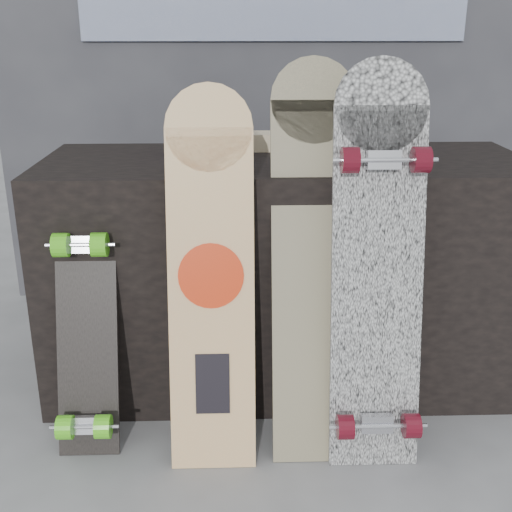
{
  "coord_description": "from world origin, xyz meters",
  "views": [
    {
      "loc": [
        -0.16,
        -1.59,
        1.22
      ],
      "look_at": [
        -0.11,
        0.2,
        0.57
      ],
      "focal_mm": 45.0,
      "sensor_mm": 36.0,
      "label": 1
    }
  ],
  "objects_px": {
    "longboard_cascadia": "(378,264)",
    "vendor_table": "(284,272)",
    "longboard_celtic": "(315,248)",
    "skateboard_dark": "(85,318)",
    "longboard_geisha": "(211,270)"
  },
  "relations": [
    {
      "from": "longboard_geisha",
      "to": "skateboard_dark",
      "type": "xyz_separation_m",
      "value": [
        -0.37,
        0.04,
        -0.16
      ]
    },
    {
      "from": "skateboard_dark",
      "to": "longboard_geisha",
      "type": "bearing_deg",
      "value": -6.69
    },
    {
      "from": "longboard_geisha",
      "to": "longboard_cascadia",
      "type": "xyz_separation_m",
      "value": [
        0.47,
        -0.03,
        0.03
      ]
    },
    {
      "from": "longboard_geisha",
      "to": "skateboard_dark",
      "type": "distance_m",
      "value": 0.41
    },
    {
      "from": "longboard_cascadia",
      "to": "longboard_celtic",
      "type": "bearing_deg",
      "value": 146.74
    },
    {
      "from": "longboard_celtic",
      "to": "vendor_table",
      "type": "bearing_deg",
      "value": 100.83
    },
    {
      "from": "vendor_table",
      "to": "longboard_cascadia",
      "type": "height_order",
      "value": "longboard_cascadia"
    },
    {
      "from": "longboard_cascadia",
      "to": "skateboard_dark",
      "type": "distance_m",
      "value": 0.86
    },
    {
      "from": "vendor_table",
      "to": "longboard_celtic",
      "type": "relative_size",
      "value": 1.41
    },
    {
      "from": "longboard_celtic",
      "to": "skateboard_dark",
      "type": "xyz_separation_m",
      "value": [
        -0.68,
        -0.03,
        -0.2
      ]
    },
    {
      "from": "longboard_celtic",
      "to": "skateboard_dark",
      "type": "bearing_deg",
      "value": -177.18
    },
    {
      "from": "longboard_cascadia",
      "to": "skateboard_dark",
      "type": "bearing_deg",
      "value": 174.93
    },
    {
      "from": "longboard_cascadia",
      "to": "vendor_table",
      "type": "bearing_deg",
      "value": 117.51
    },
    {
      "from": "longboard_geisha",
      "to": "longboard_celtic",
      "type": "xyz_separation_m",
      "value": [
        0.3,
        0.08,
        0.04
      ]
    },
    {
      "from": "vendor_table",
      "to": "longboard_geisha",
      "type": "distance_m",
      "value": 0.5
    }
  ]
}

